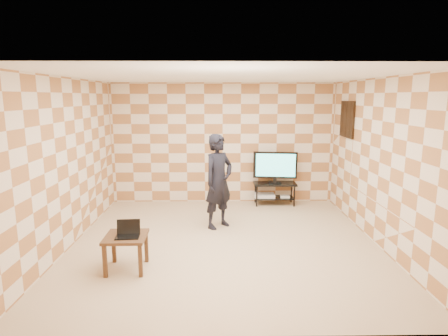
{
  "coord_description": "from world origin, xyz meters",
  "views": [
    {
      "loc": [
        -0.11,
        -5.9,
        2.39
      ],
      "look_at": [
        0.0,
        0.6,
        1.15
      ],
      "focal_mm": 30.0,
      "sensor_mm": 36.0,
      "label": 1
    }
  ],
  "objects": [
    {
      "name": "wall_front",
      "position": [
        0.0,
        -2.5,
        1.35
      ],
      "size": [
        5.0,
        0.02,
        2.7
      ],
      "primitive_type": "cube",
      "color": "beige",
      "rests_on": "ground"
    },
    {
      "name": "laptop",
      "position": [
        -1.35,
        -0.98,
        0.55
      ],
      "size": [
        0.34,
        0.28,
        0.21
      ],
      "color": "black",
      "rests_on": "side_table"
    },
    {
      "name": "tv_stand",
      "position": [
        1.16,
        2.21,
        0.36
      ],
      "size": [
        0.94,
        0.42,
        0.5
      ],
      "color": "black",
      "rests_on": "floor"
    },
    {
      "name": "tv",
      "position": [
        1.16,
        2.21,
        0.89
      ],
      "size": [
        0.96,
        0.22,
        0.7
      ],
      "color": "black",
      "rests_on": "tv_stand"
    },
    {
      "name": "side_table",
      "position": [
        -1.39,
        -0.96,
        0.41
      ],
      "size": [
        0.57,
        0.57,
        0.5
      ],
      "color": "#311E13",
      "rests_on": "floor"
    },
    {
      "name": "floor",
      "position": [
        0.0,
        0.0,
        0.0
      ],
      "size": [
        5.0,
        5.0,
        0.0
      ],
      "primitive_type": "plane",
      "color": "tan",
      "rests_on": "ground"
    },
    {
      "name": "wall_art",
      "position": [
        2.47,
        1.55,
        1.95
      ],
      "size": [
        0.04,
        0.72,
        0.72
      ],
      "color": "black",
      "rests_on": "wall_right"
    },
    {
      "name": "ceiling",
      "position": [
        0.0,
        0.0,
        2.7
      ],
      "size": [
        5.0,
        5.0,
        0.02
      ],
      "primitive_type": "cube",
      "color": "white",
      "rests_on": "wall_back"
    },
    {
      "name": "game_console",
      "position": [
        1.39,
        2.18,
        0.2
      ],
      "size": [
        0.22,
        0.16,
        0.05
      ],
      "primitive_type": "cube",
      "rotation": [
        0.0,
        0.0,
        -0.06
      ],
      "color": "silver",
      "rests_on": "tv_stand"
    },
    {
      "name": "wall_right",
      "position": [
        2.5,
        0.0,
        1.35
      ],
      "size": [
        0.02,
        5.0,
        2.7
      ],
      "primitive_type": "cube",
      "color": "beige",
      "rests_on": "ground"
    },
    {
      "name": "wall_back",
      "position": [
        0.0,
        2.5,
        1.35
      ],
      "size": [
        5.0,
        0.02,
        2.7
      ],
      "primitive_type": "cube",
      "color": "beige",
      "rests_on": "ground"
    },
    {
      "name": "dvd_player",
      "position": [
        0.93,
        2.22,
        0.21
      ],
      "size": [
        0.46,
        0.33,
        0.08
      ],
      "primitive_type": "cube",
      "rotation": [
        0.0,
        0.0,
        -0.02
      ],
      "color": "silver",
      "rests_on": "tv_stand"
    },
    {
      "name": "person",
      "position": [
        -0.1,
        0.77,
        0.87
      ],
      "size": [
        0.75,
        0.74,
        1.74
      ],
      "primitive_type": "imported",
      "rotation": [
        0.0,
        0.0,
        0.76
      ],
      "color": "black",
      "rests_on": "floor"
    },
    {
      "name": "wall_left",
      "position": [
        -2.5,
        0.0,
        1.35
      ],
      "size": [
        0.02,
        5.0,
        2.7
      ],
      "primitive_type": "cube",
      "color": "beige",
      "rests_on": "ground"
    }
  ]
}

